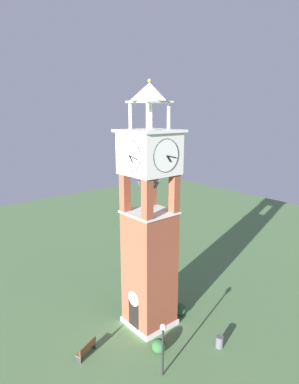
{
  "coord_description": "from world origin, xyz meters",
  "views": [
    {
      "loc": [
        16.34,
        -13.84,
        15.31
      ],
      "look_at": [
        0.0,
        0.0,
        10.08
      ],
      "focal_mm": 30.44,
      "sensor_mm": 36.0,
      "label": 1
    }
  ],
  "objects_px": {
    "clock_tower": "(149,231)",
    "lamp_post": "(163,340)",
    "park_bench": "(87,349)",
    "trash_bin": "(220,342)"
  },
  "relations": [
    {
      "from": "clock_tower",
      "to": "lamp_post",
      "type": "relative_size",
      "value": 5.0
    },
    {
      "from": "lamp_post",
      "to": "clock_tower",
      "type": "bearing_deg",
      "value": 148.57
    },
    {
      "from": "park_bench",
      "to": "lamp_post",
      "type": "xyz_separation_m",
      "value": [
        4.37,
        2.65,
        1.96
      ]
    },
    {
      "from": "park_bench",
      "to": "trash_bin",
      "type": "xyz_separation_m",
      "value": [
        5.07,
        7.18,
        -0.08
      ]
    },
    {
      "from": "lamp_post",
      "to": "trash_bin",
      "type": "height_order",
      "value": "lamp_post"
    },
    {
      "from": "clock_tower",
      "to": "park_bench",
      "type": "height_order",
      "value": "clock_tower"
    },
    {
      "from": "clock_tower",
      "to": "park_bench",
      "type": "relative_size",
      "value": 10.54
    },
    {
      "from": "lamp_post",
      "to": "trash_bin",
      "type": "relative_size",
      "value": 4.34
    },
    {
      "from": "clock_tower",
      "to": "lamp_post",
      "type": "distance_m",
      "value": 7.03
    },
    {
      "from": "park_bench",
      "to": "trash_bin",
      "type": "height_order",
      "value": "park_bench"
    }
  ]
}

